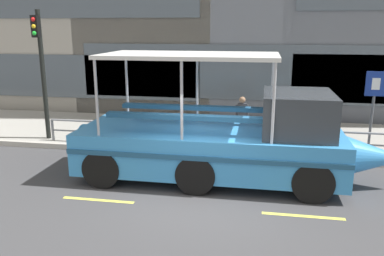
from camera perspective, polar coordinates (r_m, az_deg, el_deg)
The scene contains 10 objects.
ground_plane at distance 10.00m, azimuth 1.22°, elevation -9.73°, with size 120.00×120.00×0.00m, color #3D3D3F.
sidewalk at distance 15.22m, azimuth 4.50°, elevation -0.93°, with size 32.00×4.80×0.18m, color #99968E.
curb_edge at distance 12.85m, azimuth 3.38°, elevation -3.79°, with size 32.00×0.18×0.18m, color #B2ADA3.
lane_centreline at distance 9.41m, azimuth 0.59°, elevation -11.30°, with size 25.80×0.12×0.01m.
curb_guardrail at distance 13.03m, azimuth 2.43°, elevation -0.67°, with size 11.15×0.09×0.78m.
traffic_light_pole at distance 14.75m, azimuth -20.73°, elevation 8.67°, with size 0.24×0.46×4.45m.
parking_sign at distance 13.61m, azimuth 24.55°, elevation 3.92°, with size 0.60×0.12×2.57m.
duck_tour_boat at distance 10.82m, azimuth 5.08°, elevation -1.90°, with size 8.77×2.66×3.39m.
pedestrian_near_bow at distance 13.99m, azimuth 19.20°, elevation 1.22°, with size 0.21×0.44×1.53m.
pedestrian_mid_left at distance 13.88m, azimuth 7.14°, elevation 1.92°, with size 0.44×0.23×1.57m.
Camera 1 is at (1.40, -9.03, 4.06)m, focal length 37.36 mm.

